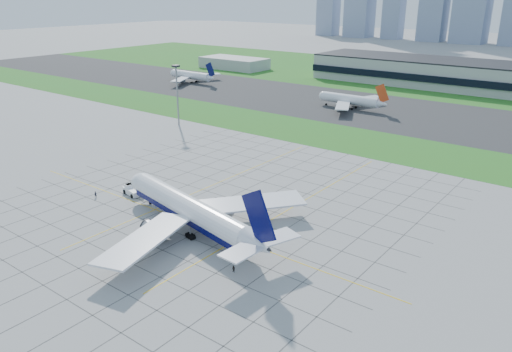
{
  "coord_description": "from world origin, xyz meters",
  "views": [
    {
      "loc": [
        84.74,
        -81.49,
        54.2
      ],
      "look_at": [
        7.01,
        19.67,
        7.0
      ],
      "focal_mm": 35.0,
      "sensor_mm": 36.0,
      "label": 1
    }
  ],
  "objects_px": {
    "airliner": "(190,210)",
    "pushback_tug": "(132,190)",
    "light_mast": "(177,88)",
    "crew_far": "(234,269)",
    "distant_jet_1": "(351,100)",
    "crew_near": "(96,194)",
    "distant_jet_0": "(191,75)"
  },
  "relations": [
    {
      "from": "light_mast",
      "to": "crew_near",
      "type": "xyz_separation_m",
      "value": [
        40.29,
        -71.43,
        -15.31
      ]
    },
    {
      "from": "crew_near",
      "to": "pushback_tug",
      "type": "bearing_deg",
      "value": 3.03
    },
    {
      "from": "pushback_tug",
      "to": "distant_jet_0",
      "type": "xyz_separation_m",
      "value": [
        -118.24,
        144.46,
        3.27
      ]
    },
    {
      "from": "light_mast",
      "to": "crew_far",
      "type": "height_order",
      "value": "light_mast"
    },
    {
      "from": "airliner",
      "to": "distant_jet_1",
      "type": "xyz_separation_m",
      "value": [
        -31.35,
        143.4,
        -0.41
      ]
    },
    {
      "from": "airliner",
      "to": "distant_jet_1",
      "type": "bearing_deg",
      "value": 113.99
    },
    {
      "from": "distant_jet_0",
      "to": "crew_near",
      "type": "bearing_deg",
      "value": -53.7
    },
    {
      "from": "crew_far",
      "to": "distant_jet_1",
      "type": "xyz_separation_m",
      "value": [
        -52.66,
        152.64,
        3.7
      ]
    },
    {
      "from": "airliner",
      "to": "pushback_tug",
      "type": "distance_m",
      "value": 29.47
    },
    {
      "from": "airliner",
      "to": "distant_jet_0",
      "type": "height_order",
      "value": "airliner"
    },
    {
      "from": "light_mast",
      "to": "crew_near",
      "type": "height_order",
      "value": "light_mast"
    },
    {
      "from": "airliner",
      "to": "distant_jet_1",
      "type": "distance_m",
      "value": 146.79
    },
    {
      "from": "distant_jet_1",
      "to": "light_mast",
      "type": "bearing_deg",
      "value": -120.7
    },
    {
      "from": "light_mast",
      "to": "distant_jet_1",
      "type": "height_order",
      "value": "light_mast"
    },
    {
      "from": "light_mast",
      "to": "pushback_tug",
      "type": "relative_size",
      "value": 2.58
    },
    {
      "from": "pushback_tug",
      "to": "crew_far",
      "type": "relative_size",
      "value": 6.36
    },
    {
      "from": "light_mast",
      "to": "distant_jet_0",
      "type": "bearing_deg",
      "value": 131.52
    },
    {
      "from": "distant_jet_1",
      "to": "airliner",
      "type": "bearing_deg",
      "value": -77.67
    },
    {
      "from": "pushback_tug",
      "to": "distant_jet_0",
      "type": "bearing_deg",
      "value": 140.96
    },
    {
      "from": "distant_jet_1",
      "to": "crew_near",
      "type": "bearing_deg",
      "value": -91.47
    },
    {
      "from": "airliner",
      "to": "crew_near",
      "type": "bearing_deg",
      "value": -164.79
    },
    {
      "from": "airliner",
      "to": "pushback_tug",
      "type": "relative_size",
      "value": 5.69
    },
    {
      "from": "distant_jet_0",
      "to": "light_mast",
      "type": "bearing_deg",
      "value": -48.48
    },
    {
      "from": "pushback_tug",
      "to": "distant_jet_1",
      "type": "xyz_separation_m",
      "value": [
        -2.66,
        137.79,
        3.27
      ]
    },
    {
      "from": "light_mast",
      "to": "crew_far",
      "type": "relative_size",
      "value": 16.38
    },
    {
      "from": "airliner",
      "to": "crew_far",
      "type": "xyz_separation_m",
      "value": [
        21.31,
        -9.24,
        -4.12
      ]
    },
    {
      "from": "pushback_tug",
      "to": "crew_near",
      "type": "bearing_deg",
      "value": -117.69
    },
    {
      "from": "crew_far",
      "to": "distant_jet_0",
      "type": "distance_m",
      "value": 231.73
    },
    {
      "from": "crew_far",
      "to": "airliner",
      "type": "bearing_deg",
      "value": 166.13
    },
    {
      "from": "distant_jet_0",
      "to": "distant_jet_1",
      "type": "relative_size",
      "value": 1.0
    },
    {
      "from": "crew_near",
      "to": "distant_jet_1",
      "type": "distance_m",
      "value": 145.68
    },
    {
      "from": "light_mast",
      "to": "distant_jet_0",
      "type": "relative_size",
      "value": 0.6
    }
  ]
}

